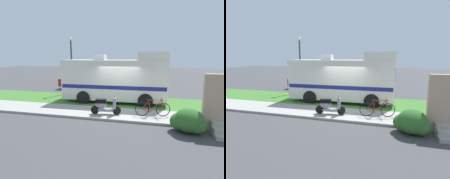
# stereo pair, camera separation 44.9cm
# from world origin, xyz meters

# --- Properties ---
(ground_plane) EXTENTS (80.00, 80.00, 0.00)m
(ground_plane) POSITION_xyz_m (0.00, 0.00, 0.00)
(ground_plane) COLOR #424244
(sidewalk) EXTENTS (24.00, 2.00, 0.12)m
(sidewalk) POSITION_xyz_m (0.00, -1.20, 0.06)
(sidewalk) COLOR #9E9B93
(sidewalk) RESTS_ON ground
(grass_strip) EXTENTS (24.00, 3.40, 0.08)m
(grass_strip) POSITION_xyz_m (0.00, 1.50, 0.04)
(grass_strip) COLOR #3D752D
(grass_strip) RESTS_ON ground
(motorhome_rv) EXTENTS (6.82, 2.60, 3.36)m
(motorhome_rv) POSITION_xyz_m (-0.36, 1.60, 1.60)
(motorhome_rv) COLOR silver
(motorhome_rv) RESTS_ON ground
(scooter) EXTENTS (1.58, 0.54, 0.97)m
(scooter) POSITION_xyz_m (-0.34, -1.52, 0.58)
(scooter) COLOR black
(scooter) RESTS_ON ground
(bicycle) EXTENTS (1.74, 0.52, 0.91)m
(bicycle) POSITION_xyz_m (2.09, -1.26, 0.51)
(bicycle) COLOR black
(bicycle) RESTS_ON ground
(pickup_truck_near) EXTENTS (5.58, 2.43, 1.83)m
(pickup_truck_near) POSITION_xyz_m (-3.28, 5.78, 0.97)
(pickup_truck_near) COLOR maroon
(pickup_truck_near) RESTS_ON ground
(pickup_truck_far) EXTENTS (5.24, 2.24, 1.82)m
(pickup_truck_far) POSITION_xyz_m (-2.21, 9.28, 0.97)
(pickup_truck_far) COLOR maroon
(pickup_truck_far) RESTS_ON ground
(bush_by_porch) EXTENTS (1.41, 1.06, 1.00)m
(bush_by_porch) POSITION_xyz_m (3.54, -2.69, 0.47)
(bush_by_porch) COLOR #2D6026
(bush_by_porch) RESTS_ON ground
(bottle_spare) EXTENTS (0.07, 0.07, 0.23)m
(bottle_spare) POSITION_xyz_m (5.00, -1.23, 0.22)
(bottle_spare) COLOR #19722D
(bottle_spare) RESTS_ON ground
(street_lamp_post) EXTENTS (0.28, 0.28, 4.63)m
(street_lamp_post) POSITION_xyz_m (-4.59, 3.60, 2.78)
(street_lamp_post) COLOR #333338
(street_lamp_post) RESTS_ON ground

